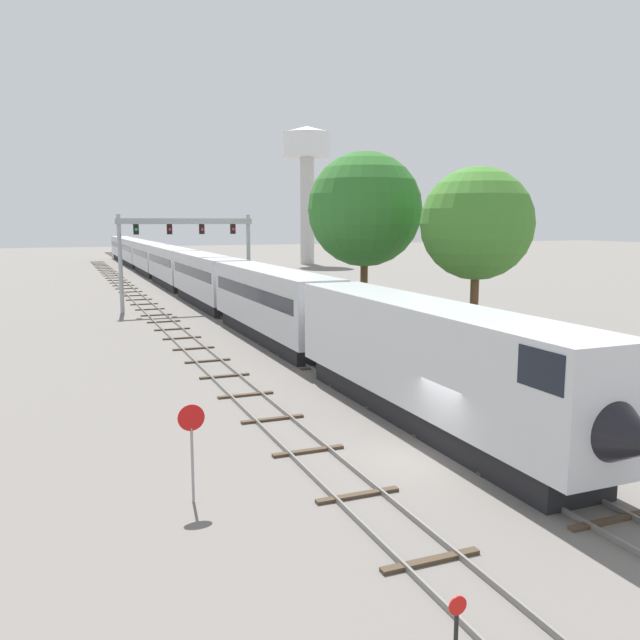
# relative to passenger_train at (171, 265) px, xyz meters

# --- Properties ---
(ground_plane) EXTENTS (400.00, 400.00, 0.00)m
(ground_plane) POSITION_rel_passenger_train_xyz_m (-2.00, -63.31, -2.61)
(ground_plane) COLOR slate
(track_main) EXTENTS (2.60, 200.00, 0.16)m
(track_main) POSITION_rel_passenger_train_xyz_m (0.00, -3.31, -2.55)
(track_main) COLOR slate
(track_main) RESTS_ON ground
(track_near) EXTENTS (2.60, 160.00, 0.16)m
(track_near) POSITION_rel_passenger_train_xyz_m (-5.50, -23.31, -2.55)
(track_near) COLOR slate
(track_near) RESTS_ON ground
(passenger_train) EXTENTS (3.04, 139.26, 4.80)m
(passenger_train) POSITION_rel_passenger_train_xyz_m (0.00, 0.00, 0.00)
(passenger_train) COLOR silver
(passenger_train) RESTS_ON ground
(signal_gantry) EXTENTS (12.10, 0.49, 8.56)m
(signal_gantry) POSITION_rel_passenger_train_xyz_m (-2.25, -22.55, 3.63)
(signal_gantry) COLOR #999BA0
(signal_gantry) RESTS_ON ground
(water_tower) EXTENTS (8.84, 8.84, 25.21)m
(water_tower) POSITION_rel_passenger_train_xyz_m (30.98, 33.78, 16.80)
(water_tower) COLOR beige
(water_tower) RESTS_ON ground
(stop_sign) EXTENTS (0.76, 0.08, 2.88)m
(stop_sign) POSITION_rel_passenger_train_xyz_m (-10.00, -63.88, -0.74)
(stop_sign) COLOR gray
(stop_sign) RESTS_ON ground
(trackside_tree_left) EXTENTS (8.49, 8.49, 13.07)m
(trackside_tree_left) POSITION_rel_passenger_train_xyz_m (8.29, -37.26, 6.20)
(trackside_tree_left) COLOR brown
(trackside_tree_left) RESTS_ON ground
(trackside_tree_mid) EXTENTS (7.36, 7.36, 11.48)m
(trackside_tree_mid) POSITION_rel_passenger_train_xyz_m (12.33, -45.64, 5.16)
(trackside_tree_mid) COLOR brown
(trackside_tree_mid) RESTS_ON ground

